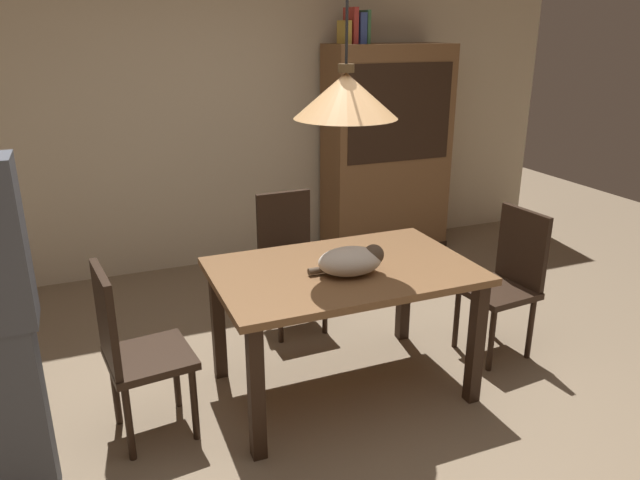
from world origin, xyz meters
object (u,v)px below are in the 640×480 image
(pendant_lamp, at_px, (346,95))
(dining_table, at_px, (343,285))
(chair_far_back, at_px, (289,255))
(book_blue_wide, at_px, (358,28))
(hutch_bookcase, at_px, (386,156))
(book_yellow_short, at_px, (344,32))
(book_green_slim, at_px, (364,27))
(cat_sleeping, at_px, (352,261))
(chair_left_side, at_px, (132,347))
(chair_right_side, at_px, (507,277))
(book_red_tall, at_px, (351,26))

(pendant_lamp, bearing_deg, dining_table, -82.87)
(chair_far_back, xyz_separation_m, book_blue_wide, (1.00, 1.07, 1.46))
(dining_table, distance_m, hutch_bookcase, 2.36)
(book_yellow_short, height_order, book_green_slim, book_green_slim)
(cat_sleeping, bearing_deg, pendant_lamp, 90.99)
(book_blue_wide, xyz_separation_m, book_green_slim, (0.06, 0.00, 0.01))
(chair_left_side, distance_m, chair_right_side, 2.26)
(hutch_bookcase, distance_m, book_red_tall, 1.16)
(pendant_lamp, relative_size, book_blue_wide, 5.42)
(pendant_lamp, height_order, hutch_bookcase, pendant_lamp)
(book_red_tall, bearing_deg, chair_right_side, -84.28)
(book_green_slim, bearing_deg, chair_right_side, -87.80)
(chair_far_back, bearing_deg, book_blue_wide, 47.06)
(chair_left_side, relative_size, book_green_slim, 3.58)
(book_yellow_short, distance_m, book_green_slim, 0.18)
(chair_right_side, relative_size, pendant_lamp, 0.72)
(pendant_lamp, relative_size, book_green_slim, 5.00)
(chair_left_side, height_order, book_blue_wide, book_blue_wide)
(dining_table, relative_size, chair_left_side, 1.51)
(chair_left_side, relative_size, book_blue_wide, 3.88)
(chair_far_back, relative_size, pendant_lamp, 0.72)
(chair_left_side, xyz_separation_m, hutch_bookcase, (2.43, 1.96, 0.38))
(book_blue_wide, bearing_deg, pendant_lamp, -117.05)
(cat_sleeping, distance_m, hutch_bookcase, 2.43)
(dining_table, relative_size, book_green_slim, 5.38)
(chair_far_back, relative_size, book_red_tall, 3.32)
(chair_right_side, bearing_deg, book_red_tall, 95.72)
(cat_sleeping, xyz_separation_m, pendant_lamp, (-0.00, 0.10, 0.84))
(chair_left_side, height_order, pendant_lamp, pendant_lamp)
(dining_table, relative_size, book_blue_wide, 5.83)
(pendant_lamp, bearing_deg, chair_left_side, -179.54)
(chair_left_side, bearing_deg, book_green_slim, 41.95)
(dining_table, relative_size, pendant_lamp, 1.08)
(book_yellow_short, distance_m, book_blue_wide, 0.12)
(chair_far_back, distance_m, book_blue_wide, 2.07)
(dining_table, distance_m, book_red_tall, 2.54)
(dining_table, relative_size, cat_sleeping, 3.58)
(chair_left_side, xyz_separation_m, pendant_lamp, (1.13, 0.01, 1.15))
(dining_table, height_order, pendant_lamp, pendant_lamp)
(hutch_bookcase, relative_size, book_red_tall, 6.61)
(chair_left_side, bearing_deg, hutch_bookcase, 38.85)
(chair_right_side, distance_m, hutch_bookcase, 1.99)
(chair_right_side, height_order, chair_far_back, same)
(cat_sleeping, xyz_separation_m, book_yellow_short, (0.87, 2.05, 1.11))
(pendant_lamp, xyz_separation_m, hutch_bookcase, (1.30, 1.95, -0.77))
(chair_far_back, bearing_deg, hutch_bookcase, 39.36)
(dining_table, height_order, book_red_tall, book_red_tall)
(book_red_tall, height_order, book_blue_wide, book_red_tall)
(chair_right_side, height_order, cat_sleeping, chair_right_side)
(book_yellow_short, height_order, book_blue_wide, book_blue_wide)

